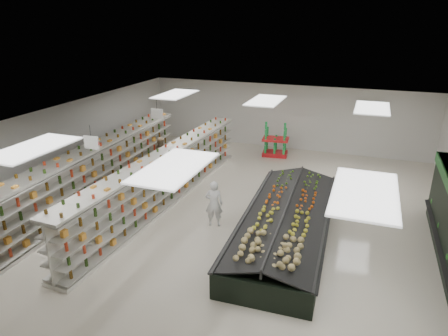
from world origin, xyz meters
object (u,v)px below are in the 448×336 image
at_px(shopper_background, 162,154).
at_px(soda_endcap, 276,141).
at_px(gondola_center, 165,180).
at_px(gondola_left, 94,176).
at_px(shopper_main, 214,204).
at_px(produce_island, 286,222).

bearing_deg(shopper_background, soda_endcap, -43.40).
xyz_separation_m(gondola_center, soda_endcap, (2.49, 6.41, -0.11)).
bearing_deg(shopper_background, gondola_center, -144.94).
bearing_deg(gondola_left, shopper_main, -6.43).
relative_size(gondola_left, shopper_main, 7.50).
bearing_deg(gondola_center, gondola_left, -163.41).
distance_m(gondola_left, soda_endcap, 8.68).
xyz_separation_m(gondola_center, shopper_main, (2.26, -1.01, -0.10)).
distance_m(gondola_left, produce_island, 7.11).
relative_size(produce_island, shopper_background, 4.66).
height_order(gondola_center, shopper_background, gondola_center).
relative_size(gondola_left, soda_endcap, 7.37).
relative_size(shopper_main, shopper_background, 1.01).
xyz_separation_m(gondola_left, gondola_center, (2.55, 0.65, -0.05)).
height_order(gondola_left, shopper_main, gondola_left).
height_order(gondola_center, produce_island, gondola_center).
bearing_deg(shopper_main, gondola_left, -18.36).
bearing_deg(gondola_center, soda_endcap, 71.04).
height_order(produce_island, shopper_background, shopper_background).
bearing_deg(shopper_background, gondola_left, 168.77).
height_order(gondola_left, produce_island, gondola_left).
relative_size(produce_island, shopper_main, 4.63).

